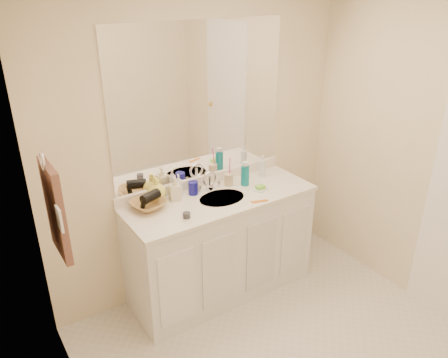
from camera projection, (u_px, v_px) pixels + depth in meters
The scene contains 25 objects.
wall_back at pixel (201, 148), 3.45m from camera, with size 2.60×0.02×2.40m, color #F5E4C0.
wall_left at pixel (93, 299), 1.81m from camera, with size 0.02×2.60×2.40m, color #F5E4C0.
vanity_cabinet at pixel (221, 246), 3.57m from camera, with size 1.50×0.55×0.85m, color white.
countertop at pixel (220, 198), 3.38m from camera, with size 1.52×0.57×0.03m, color white.
backsplash at pixel (203, 180), 3.56m from camera, with size 1.52×0.03×0.08m, color white.
sink_basin at pixel (222, 199), 3.37m from camera, with size 0.37×0.37×0.02m, color #B8ACA1.
faucet at pixel (209, 183), 3.48m from camera, with size 0.02×0.02×0.11m, color silver.
mirror at pixel (201, 103), 3.30m from camera, with size 1.48×0.01×1.20m, color white.
blue_mug at pixel (193, 188), 3.40m from camera, with size 0.08×0.08×0.10m, color navy.
tan_cup at pixel (229, 179), 3.55m from camera, with size 0.07×0.07×0.10m, color beige.
toothbrush at pixel (230, 168), 3.51m from camera, with size 0.01×0.01×0.19m, color #F340A1.
mouthwash_bottle at pixel (245, 176), 3.54m from camera, with size 0.07×0.07×0.16m, color #0B7788.
clear_pump_bottle at pixel (262, 168), 3.70m from camera, with size 0.06×0.06×0.15m, color silver.
soap_dish at pixel (260, 189), 3.48m from camera, with size 0.10×0.08×0.01m, color white.
green_soap at pixel (260, 187), 3.47m from camera, with size 0.07×0.05×0.03m, color #75D032.
orange_comb at pixel (260, 201), 3.30m from camera, with size 0.13×0.03×0.01m, color orange.
dark_jar at pixel (187, 215), 3.07m from camera, with size 0.05×0.05×0.04m, color #323137.
soap_bottle_white at pixel (179, 185), 3.38m from camera, with size 0.06×0.07×0.17m, color white.
soap_bottle_cream at pixel (175, 188), 3.30m from camera, with size 0.08×0.08×0.18m, color beige.
soap_bottle_yellow at pixel (156, 189), 3.29m from camera, with size 0.14×0.14×0.18m, color #F3EC5E.
wicker_basket at pixel (149, 205), 3.19m from camera, with size 0.25×0.25×0.06m, color #B08347.
hair_dryer at pixel (150, 197), 3.18m from camera, with size 0.07×0.07×0.15m, color black.
towel_ring at pixel (42, 161), 2.27m from camera, with size 0.11×0.11×0.01m, color silver.
hand_towel at pixel (55, 211), 2.41m from camera, with size 0.04×0.32×0.55m, color #52342C.
switch_plate at pixel (59, 219), 2.22m from camera, with size 0.01×0.09×0.13m, color white.
Camera 1 is at (-1.64, -1.50, 2.41)m, focal length 35.00 mm.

